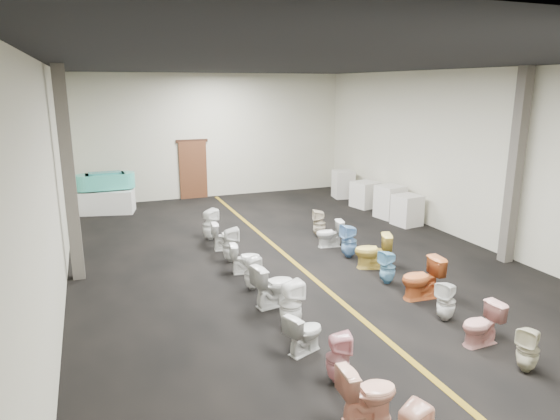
{
  "coord_description": "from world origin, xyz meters",
  "views": [
    {
      "loc": [
        -4.32,
        -10.09,
        4.1
      ],
      "look_at": [
        -0.05,
        1.0,
        1.1
      ],
      "focal_mm": 32.0,
      "sensor_mm": 36.0,
      "label": 1
    }
  ],
  "objects_px": {
    "toilet_right_4": "(446,301)",
    "toilet_right_10": "(319,223)",
    "toilet_left_9": "(230,245)",
    "toilet_left_5": "(291,305)",
    "appliance_crate_c": "(365,194)",
    "toilet_left_4": "(304,332)",
    "display_table": "(107,202)",
    "appliance_crate_b": "(390,202)",
    "toilet_right_3": "(482,325)",
    "toilet_left_2": "(368,393)",
    "toilet_left_6": "(274,285)",
    "toilet_right_5": "(422,279)",
    "toilet_right_6": "(388,267)",
    "appliance_crate_d": "(343,184)",
    "toilet_left_3": "(338,358)",
    "toilet_left_11": "(210,225)",
    "toilet_left_10": "(226,236)",
    "toilet_left_7": "(252,273)",
    "bathtub": "(105,181)",
    "toilet_left_8": "(245,258)",
    "toilet_right_7": "(373,251)",
    "toilet_right_8": "(349,241)",
    "appliance_crate_a": "(407,210)",
    "toilet_right_9": "(330,234)",
    "toilet_right_2": "(528,349)"
  },
  "relations": [
    {
      "from": "toilet_left_5",
      "to": "toilet_left_6",
      "type": "distance_m",
      "value": 0.95
    },
    {
      "from": "display_table",
      "to": "toilet_left_6",
      "type": "relative_size",
      "value": 2.02
    },
    {
      "from": "toilet_right_5",
      "to": "toilet_right_6",
      "type": "bearing_deg",
      "value": -164.53
    },
    {
      "from": "appliance_crate_b",
      "to": "toilet_right_3",
      "type": "distance_m",
      "value": 7.96
    },
    {
      "from": "toilet_left_11",
      "to": "toilet_right_9",
      "type": "xyz_separation_m",
      "value": [
        2.75,
        -1.7,
        -0.07
      ]
    },
    {
      "from": "toilet_right_9",
      "to": "toilet_right_3",
      "type": "bearing_deg",
      "value": 9.78
    },
    {
      "from": "toilet_left_4",
      "to": "toilet_right_9",
      "type": "relative_size",
      "value": 0.95
    },
    {
      "from": "display_table",
      "to": "toilet_left_7",
      "type": "xyz_separation_m",
      "value": [
        2.48,
        -7.73,
        -0.02
      ]
    },
    {
      "from": "toilet_right_5",
      "to": "toilet_right_3",
      "type": "bearing_deg",
      "value": -2.82
    },
    {
      "from": "toilet_left_7",
      "to": "toilet_right_3",
      "type": "bearing_deg",
      "value": -154.48
    },
    {
      "from": "appliance_crate_c",
      "to": "toilet_right_7",
      "type": "bearing_deg",
      "value": -118.87
    },
    {
      "from": "toilet_left_8",
      "to": "toilet_left_9",
      "type": "distance_m",
      "value": 0.83
    },
    {
      "from": "appliance_crate_a",
      "to": "toilet_right_2",
      "type": "xyz_separation_m",
      "value": [
        -3.0,
        -7.28,
        -0.1
      ]
    },
    {
      "from": "appliance_crate_b",
      "to": "toilet_left_4",
      "type": "distance_m",
      "value": 8.74
    },
    {
      "from": "toilet_right_2",
      "to": "toilet_right_4",
      "type": "xyz_separation_m",
      "value": [
        -0.03,
        1.76,
        0.01
      ]
    },
    {
      "from": "toilet_left_4",
      "to": "toilet_left_10",
      "type": "height_order",
      "value": "toilet_left_10"
    },
    {
      "from": "toilet_left_5",
      "to": "toilet_right_10",
      "type": "relative_size",
      "value": 1.11
    },
    {
      "from": "display_table",
      "to": "toilet_left_5",
      "type": "height_order",
      "value": "toilet_left_5"
    },
    {
      "from": "appliance_crate_c",
      "to": "toilet_left_4",
      "type": "distance_m",
      "value": 9.93
    },
    {
      "from": "toilet_left_5",
      "to": "toilet_left_7",
      "type": "height_order",
      "value": "toilet_left_5"
    },
    {
      "from": "toilet_left_10",
      "to": "toilet_right_3",
      "type": "relative_size",
      "value": 1.02
    },
    {
      "from": "toilet_left_2",
      "to": "toilet_left_8",
      "type": "distance_m",
      "value": 5.38
    },
    {
      "from": "display_table",
      "to": "toilet_left_4",
      "type": "height_order",
      "value": "display_table"
    },
    {
      "from": "appliance_crate_d",
      "to": "toilet_left_3",
      "type": "distance_m",
      "value": 12.0
    },
    {
      "from": "toilet_right_7",
      "to": "toilet_right_8",
      "type": "height_order",
      "value": "toilet_right_8"
    },
    {
      "from": "appliance_crate_c",
      "to": "toilet_left_2",
      "type": "relative_size",
      "value": 1.15
    },
    {
      "from": "toilet_left_10",
      "to": "display_table",
      "type": "bearing_deg",
      "value": 33.25
    },
    {
      "from": "appliance_crate_b",
      "to": "appliance_crate_d",
      "type": "relative_size",
      "value": 1.02
    },
    {
      "from": "toilet_left_6",
      "to": "toilet_right_5",
      "type": "xyz_separation_m",
      "value": [
        2.81,
        -0.74,
        0.0
      ]
    },
    {
      "from": "display_table",
      "to": "appliance_crate_c",
      "type": "bearing_deg",
      "value": -15.76
    },
    {
      "from": "toilet_left_4",
      "to": "toilet_right_2",
      "type": "xyz_separation_m",
      "value": [
        2.82,
        -1.67,
        0.02
      ]
    },
    {
      "from": "toilet_left_6",
      "to": "toilet_right_6",
      "type": "bearing_deg",
      "value": -96.23
    },
    {
      "from": "display_table",
      "to": "toilet_left_11",
      "type": "bearing_deg",
      "value": -59.0
    },
    {
      "from": "toilet_left_6",
      "to": "toilet_right_4",
      "type": "height_order",
      "value": "toilet_left_6"
    },
    {
      "from": "toilet_left_7",
      "to": "toilet_right_5",
      "type": "bearing_deg",
      "value": -131.64
    },
    {
      "from": "toilet_left_7",
      "to": "toilet_right_5",
      "type": "xyz_separation_m",
      "value": [
        2.96,
        -1.62,
        0.07
      ]
    },
    {
      "from": "toilet_left_7",
      "to": "toilet_right_10",
      "type": "height_order",
      "value": "toilet_right_10"
    },
    {
      "from": "toilet_left_8",
      "to": "toilet_right_8",
      "type": "xyz_separation_m",
      "value": [
        2.66,
        0.08,
        0.07
      ]
    },
    {
      "from": "toilet_right_7",
      "to": "toilet_left_9",
      "type": "bearing_deg",
      "value": -97.05
    },
    {
      "from": "toilet_right_3",
      "to": "toilet_right_7",
      "type": "distance_m",
      "value": 3.65
    },
    {
      "from": "toilet_left_6",
      "to": "toilet_left_9",
      "type": "height_order",
      "value": "same"
    },
    {
      "from": "appliance_crate_b",
      "to": "toilet_left_5",
      "type": "bearing_deg",
      "value": -135.06
    },
    {
      "from": "toilet_right_5",
      "to": "toilet_right_8",
      "type": "relative_size",
      "value": 1.01
    },
    {
      "from": "toilet_right_4",
      "to": "toilet_right_10",
      "type": "height_order",
      "value": "toilet_right_10"
    },
    {
      "from": "toilet_left_11",
      "to": "toilet_left_9",
      "type": "bearing_deg",
      "value": 158.44
    },
    {
      "from": "toilet_left_4",
      "to": "appliance_crate_a",
      "type": "bearing_deg",
      "value": -67.59
    },
    {
      "from": "appliance_crate_d",
      "to": "toilet_left_3",
      "type": "bearing_deg",
      "value": -118.41
    },
    {
      "from": "toilet_left_9",
      "to": "toilet_right_10",
      "type": "height_order",
      "value": "toilet_left_9"
    },
    {
      "from": "toilet_right_4",
      "to": "toilet_right_6",
      "type": "relative_size",
      "value": 1.01
    },
    {
      "from": "bathtub",
      "to": "toilet_right_6",
      "type": "distance_m",
      "value": 9.97
    }
  ]
}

